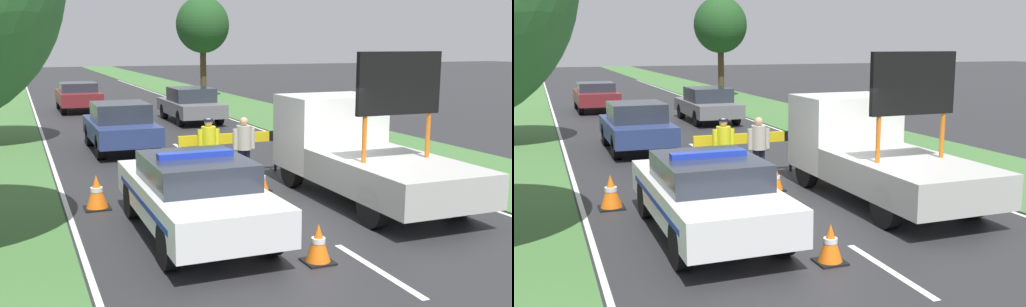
# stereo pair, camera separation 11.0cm
# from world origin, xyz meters

# --- Properties ---
(ground_plane) EXTENTS (160.00, 160.00, 0.00)m
(ground_plane) POSITION_xyz_m (0.00, 0.00, 0.00)
(ground_plane) COLOR #28282B
(lane_markings) EXTENTS (8.12, 61.09, 0.01)m
(lane_markings) POSITION_xyz_m (0.00, 15.08, 0.00)
(lane_markings) COLOR silver
(lane_markings) RESTS_ON ground
(grass_verge_right) EXTENTS (4.26, 120.00, 0.03)m
(grass_verge_right) POSITION_xyz_m (6.24, 20.00, 0.01)
(grass_verge_right) COLOR #427038
(grass_verge_right) RESTS_ON ground
(police_car) EXTENTS (1.88, 4.79, 1.51)m
(police_car) POSITION_xyz_m (-2.05, -0.28, 0.76)
(police_car) COLOR white
(police_car) RESTS_ON ground
(work_truck) EXTENTS (2.19, 5.41, 3.18)m
(work_truck) POSITION_xyz_m (2.05, 1.07, 1.03)
(work_truck) COLOR white
(work_truck) RESTS_ON ground
(road_barrier) EXTENTS (2.90, 0.08, 1.08)m
(road_barrier) POSITION_xyz_m (0.25, 4.08, 0.89)
(road_barrier) COLOR black
(road_barrier) RESTS_ON ground
(police_officer) EXTENTS (0.55, 0.35, 1.55)m
(police_officer) POSITION_xyz_m (-0.55, 3.67, 0.92)
(police_officer) COLOR #191E38
(police_officer) RESTS_ON ground
(pedestrian_civilian) EXTENTS (0.57, 0.36, 1.58)m
(pedestrian_civilian) POSITION_xyz_m (0.23, 3.31, 0.92)
(pedestrian_civilian) COLOR #191E38
(pedestrian_civilian) RESTS_ON ground
(traffic_cone_near_police) EXTENTS (0.43, 0.43, 0.60)m
(traffic_cone_near_police) POSITION_xyz_m (0.02, 3.92, 0.30)
(traffic_cone_near_police) COLOR black
(traffic_cone_near_police) RESTS_ON ground
(traffic_cone_centre_front) EXTENTS (0.40, 0.40, 0.56)m
(traffic_cone_centre_front) POSITION_xyz_m (2.01, 3.52, 0.28)
(traffic_cone_centre_front) COLOR black
(traffic_cone_centre_front) RESTS_ON ground
(traffic_cone_near_truck) EXTENTS (0.39, 0.39, 0.54)m
(traffic_cone_near_truck) POSITION_xyz_m (0.27, 2.26, 0.27)
(traffic_cone_near_truck) COLOR black
(traffic_cone_near_truck) RESTS_ON ground
(traffic_cone_behind_barrier) EXTENTS (0.45, 0.45, 0.62)m
(traffic_cone_behind_barrier) POSITION_xyz_m (-0.68, -2.31, 0.31)
(traffic_cone_behind_barrier) COLOR black
(traffic_cone_behind_barrier) RESTS_ON ground
(traffic_cone_lane_edge) EXTENTS (0.51, 0.51, 0.71)m
(traffic_cone_lane_edge) POSITION_xyz_m (-3.44, 2.09, 0.35)
(traffic_cone_lane_edge) COLOR black
(traffic_cone_lane_edge) RESTS_ON ground
(queued_car_hatch_blue) EXTENTS (1.85, 4.22, 1.52)m
(queued_car_hatch_blue) POSITION_xyz_m (-1.85, 8.75, 0.78)
(queued_car_hatch_blue) COLOR navy
(queued_car_hatch_blue) RESTS_ON ground
(queued_car_suv_grey) EXTENTS (1.88, 4.59, 1.47)m
(queued_car_suv_grey) POSITION_xyz_m (2.13, 14.76, 0.75)
(queued_car_suv_grey) COLOR slate
(queued_car_suv_grey) RESTS_ON ground
(queued_car_wagon_maroon) EXTENTS (1.92, 4.49, 1.42)m
(queued_car_wagon_maroon) POSITION_xyz_m (-1.94, 20.84, 0.77)
(queued_car_wagon_maroon) COLOR maroon
(queued_car_wagon_maroon) RESTS_ON ground
(roadside_tree_near_left) EXTENTS (3.27, 3.27, 6.17)m
(roadside_tree_near_left) POSITION_xyz_m (6.16, 26.07, 4.42)
(roadside_tree_near_left) COLOR #42301E
(roadside_tree_near_left) RESTS_ON ground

